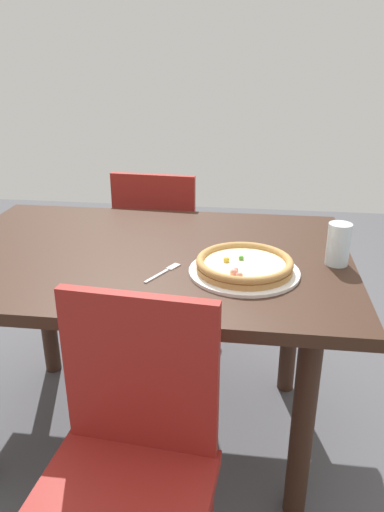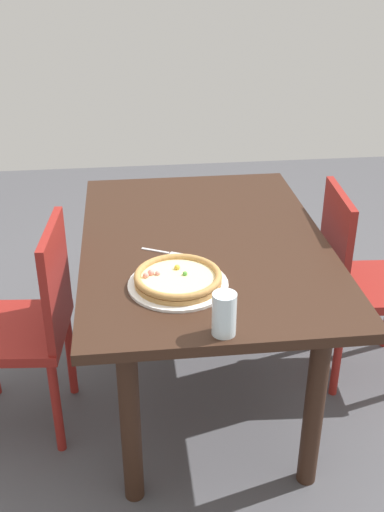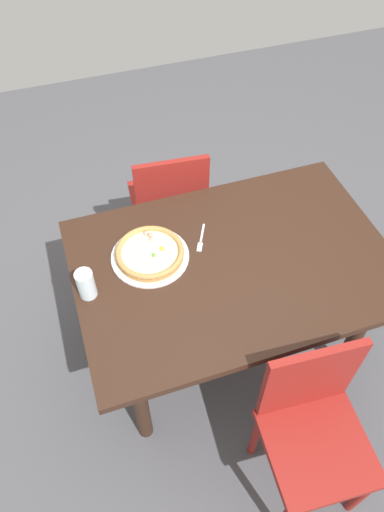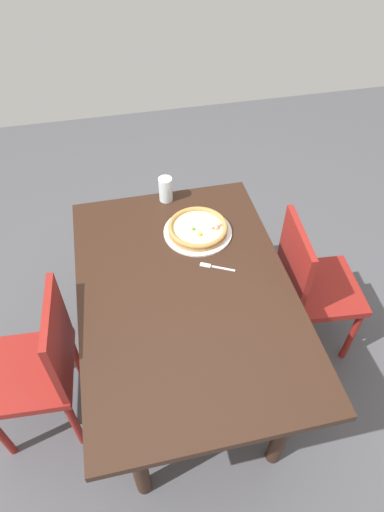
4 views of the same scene
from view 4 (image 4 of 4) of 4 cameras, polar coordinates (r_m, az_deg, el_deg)
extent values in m
plane|color=#4C4C51|center=(2.52, -0.68, -15.15)|extent=(6.00, 6.00, 0.00)
cube|color=#331E14|center=(1.91, -0.86, -4.73)|extent=(1.38, 0.94, 0.04)
cylinder|color=#331E14|center=(2.05, 12.02, -21.38)|extent=(0.07, 0.07, 0.71)
cylinder|color=#331E14|center=(2.59, 3.69, 0.34)|extent=(0.07, 0.07, 0.71)
cylinder|color=#331E14|center=(1.98, -7.20, -25.36)|extent=(0.07, 0.07, 0.71)
cylinder|color=#331E14|center=(2.53, -10.35, -1.90)|extent=(0.07, 0.07, 0.71)
cylinder|color=maroon|center=(2.72, 17.82, -4.06)|extent=(0.04, 0.04, 0.42)
cylinder|color=maroon|center=(2.55, 20.37, -9.90)|extent=(0.04, 0.04, 0.42)
cylinder|color=maroon|center=(2.61, 10.94, -4.93)|extent=(0.04, 0.04, 0.42)
cylinder|color=maroon|center=(2.43, 13.01, -11.14)|extent=(0.04, 0.04, 0.42)
cube|color=maroon|center=(2.39, 16.66, -4.14)|extent=(0.43, 0.43, 0.04)
cube|color=maroon|center=(2.16, 13.39, -0.85)|extent=(0.38, 0.06, 0.42)
cylinder|color=maroon|center=(2.33, -24.06, -20.81)|extent=(0.04, 0.04, 0.42)
cylinder|color=maroon|center=(2.48, -22.94, -13.60)|extent=(0.04, 0.04, 0.42)
cylinder|color=maroon|center=(2.24, -15.25, -20.65)|extent=(0.04, 0.04, 0.42)
cylinder|color=maroon|center=(2.40, -14.97, -13.17)|extent=(0.04, 0.04, 0.42)
cube|color=maroon|center=(2.16, -20.89, -14.18)|extent=(0.43, 0.43, 0.04)
cube|color=maroon|center=(1.92, -17.31, -10.49)|extent=(0.38, 0.06, 0.42)
cylinder|color=white|center=(2.14, 0.77, 3.24)|extent=(0.34, 0.34, 0.01)
cylinder|color=#B78447|center=(2.13, 0.77, 3.51)|extent=(0.29, 0.29, 0.02)
cylinder|color=beige|center=(2.12, 0.78, 3.75)|extent=(0.26, 0.26, 0.01)
torus|color=#B78447|center=(2.11, 0.78, 3.89)|extent=(0.30, 0.30, 0.02)
sphere|color=#E58C7F|center=(2.13, 3.65, 4.14)|extent=(0.02, 0.02, 0.02)
sphere|color=#E58C7F|center=(2.11, 3.30, 3.79)|extent=(0.02, 0.02, 0.02)
sphere|color=gold|center=(2.07, 1.06, 2.90)|extent=(0.02, 0.02, 0.02)
sphere|color=#4C9E38|center=(2.10, 0.19, 3.61)|extent=(0.02, 0.02, 0.02)
sphere|color=#E58C7F|center=(2.11, 2.69, 3.74)|extent=(0.02, 0.02, 0.02)
cube|color=silver|center=(1.98, 4.19, -1.67)|extent=(0.06, 0.10, 0.00)
cube|color=silver|center=(1.99, 1.79, -1.21)|extent=(0.04, 0.05, 0.00)
cylinder|color=silver|center=(2.30, -3.52, 8.83)|extent=(0.07, 0.07, 0.14)
camera|label=1|loc=(2.46, 35.86, 18.36)|focal=34.48mm
camera|label=2|loc=(3.33, -4.38, 39.28)|focal=42.80mm
camera|label=3|loc=(1.98, -53.60, 36.55)|focal=33.17mm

